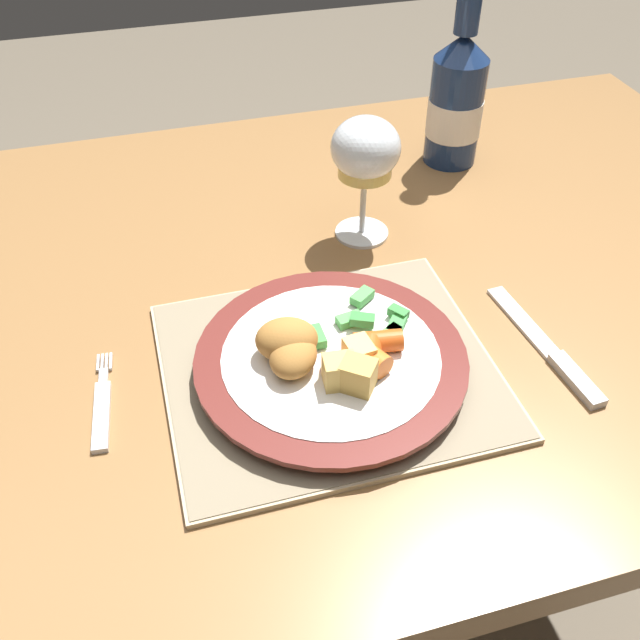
% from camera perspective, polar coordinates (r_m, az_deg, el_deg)
% --- Properties ---
extents(ground_plane, '(6.00, 6.00, 0.00)m').
position_cam_1_polar(ground_plane, '(1.38, 0.91, -21.24)').
color(ground_plane, brown).
extents(dining_table, '(1.21, 0.80, 0.74)m').
position_cam_1_polar(dining_table, '(0.86, 1.36, -1.63)').
color(dining_table, olive).
rests_on(dining_table, ground).
extents(placemat, '(0.31, 0.27, 0.01)m').
position_cam_1_polar(placemat, '(0.68, 0.69, -3.91)').
color(placemat, tan).
rests_on(placemat, dining_table).
extents(dinner_plate, '(0.26, 0.26, 0.02)m').
position_cam_1_polar(dinner_plate, '(0.67, 0.87, -3.35)').
color(dinner_plate, white).
rests_on(dinner_plate, placemat).
extents(breaded_croquettes, '(0.07, 0.08, 0.04)m').
position_cam_1_polar(breaded_croquettes, '(0.65, -2.48, -2.09)').
color(breaded_croquettes, '#A87033').
rests_on(breaded_croquettes, dinner_plate).
extents(green_beans_pile, '(0.10, 0.08, 0.02)m').
position_cam_1_polar(green_beans_pile, '(0.69, 3.66, -0.06)').
color(green_beans_pile, green).
rests_on(green_beans_pile, dinner_plate).
extents(glazed_carrots, '(0.08, 0.05, 0.02)m').
position_cam_1_polar(glazed_carrots, '(0.65, 3.81, -2.75)').
color(glazed_carrots, orange).
rests_on(glazed_carrots, dinner_plate).
extents(fork, '(0.03, 0.12, 0.01)m').
position_cam_1_polar(fork, '(0.68, -17.04, -6.71)').
color(fork, silver).
rests_on(fork, dining_table).
extents(table_knife, '(0.03, 0.18, 0.01)m').
position_cam_1_polar(table_knife, '(0.73, 18.08, -2.54)').
color(table_knife, silver).
rests_on(table_knife, dining_table).
extents(wine_glass, '(0.08, 0.08, 0.15)m').
position_cam_1_polar(wine_glass, '(0.80, 3.65, 13.12)').
color(wine_glass, silver).
rests_on(wine_glass, dining_table).
extents(bottle, '(0.07, 0.07, 0.24)m').
position_cam_1_polar(bottle, '(0.99, 10.86, 16.97)').
color(bottle, navy).
rests_on(bottle, dining_table).
extents(roast_potatoes, '(0.05, 0.06, 0.03)m').
position_cam_1_polar(roast_potatoes, '(0.63, 2.75, -3.88)').
color(roast_potatoes, '#E5BC66').
rests_on(roast_potatoes, dinner_plate).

